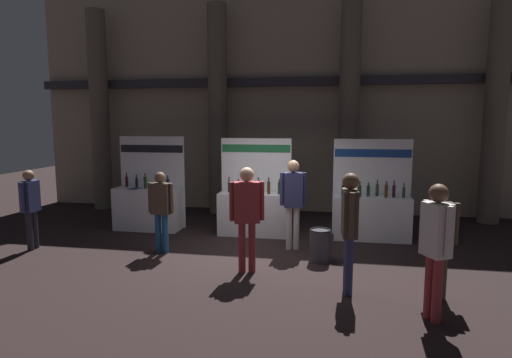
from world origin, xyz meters
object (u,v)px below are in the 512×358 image
Objects in this scene: visitor_0 at (247,209)px; visitor_1 at (161,206)px; exhibitor_booth_0 at (149,205)px; visitor_4 at (439,233)px; exhibitor_booth_1 at (254,210)px; visitor_7 at (349,221)px; trash_bin at (320,245)px; visitor_3 at (293,196)px; visitor_6 at (436,240)px; visitor_2 at (30,203)px; exhibitor_booth_2 at (372,213)px.

visitor_0 reaches higher than visitor_1.
visitor_4 is (5.90, -3.15, 0.39)m from exhibitor_booth_0.
visitor_7 is (2.03, -3.14, 0.54)m from exhibitor_booth_1.
exhibitor_booth_1 reaches higher than trash_bin.
visitor_0 is (-1.23, -0.82, 0.81)m from trash_bin.
visitor_7 reaches higher than visitor_3.
exhibitor_booth_1 is 2.33m from visitor_1.
visitor_6 is at bearing -107.06° from visitor_4.
exhibitor_booth_2 is at bearing 104.54° from visitor_2.
exhibitor_booth_0 is 1.34× the size of visitor_4.
exhibitor_booth_1 is at bearing -178.22° from exhibitor_booth_2.
visitor_7 is at bearing -72.28° from trash_bin.
visitor_6 is (7.34, -1.92, 0.13)m from visitor_2.
visitor_4 is at bearing -43.45° from exhibitor_booth_1.
visitor_4 is at bearing -9.01° from visitor_1.
visitor_0 reaches higher than visitor_2.
exhibitor_booth_2 is 1.36× the size of visitor_1.
trash_bin is 2.77m from visitor_6.
trash_bin is at bearing -121.22° from exhibitor_booth_2.
visitor_2 is 0.89× the size of visitor_7.
exhibitor_booth_2 is at bearing 99.96° from visitor_4.
visitor_1 is at bearing 179.96° from trash_bin.
exhibitor_booth_2 reaches higher than visitor_0.
exhibitor_booth_0 is 1.22× the size of visitor_0.
visitor_1 is (1.04, -1.72, 0.36)m from exhibitor_booth_0.
visitor_3 is at bearing -45.97° from exhibitor_booth_1.
visitor_7 is at bearing 77.40° from visitor_2.
visitor_0 is (0.34, -2.52, 0.53)m from exhibitor_booth_1.
visitor_2 is 0.89× the size of visitor_3.
visitor_1 is at bearing -157.05° from exhibitor_booth_2.
visitor_3 reaches higher than visitor_1.
exhibitor_booth_1 reaches higher than visitor_1.
visitor_2 is (-6.90, -2.04, 0.39)m from exhibitor_booth_2.
visitor_0 is 3.02m from visitor_4.
visitor_2 is 0.98× the size of visitor_4.
exhibitor_booth_0 is at bearing 123.76° from visitor_0.
visitor_6 is 0.98× the size of visitor_7.
exhibitor_booth_0 reaches higher than visitor_7.
exhibitor_booth_0 is at bearing 128.58° from visitor_1.
visitor_0 is at bearing -146.38° from trash_bin.
visitor_4 is 1.28m from visitor_7.
visitor_6 is (1.52, -2.18, 0.79)m from trash_bin.
exhibitor_booth_1 is (2.60, -0.02, -0.02)m from exhibitor_booth_0.
visitor_2 is (-5.82, -0.25, 0.66)m from trash_bin.
visitor_0 is 1.10× the size of visitor_4.
visitor_6 is (4.64, -2.18, 0.14)m from visitor_1.
exhibitor_booth_0 reaches higher than visitor_0.
trash_bin is 0.37× the size of visitor_2.
visitor_6 is at bearing -83.68° from exhibitor_booth_2.
exhibitor_booth_2 is (5.25, 0.06, -0.02)m from exhibitor_booth_0.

